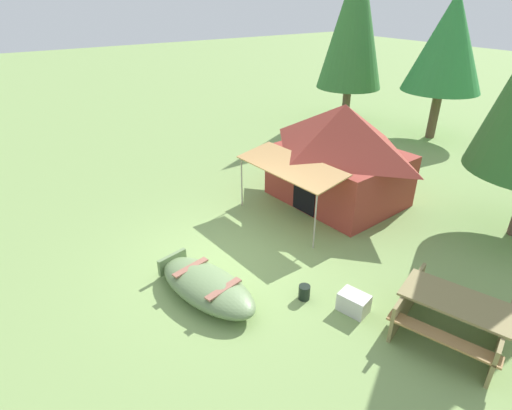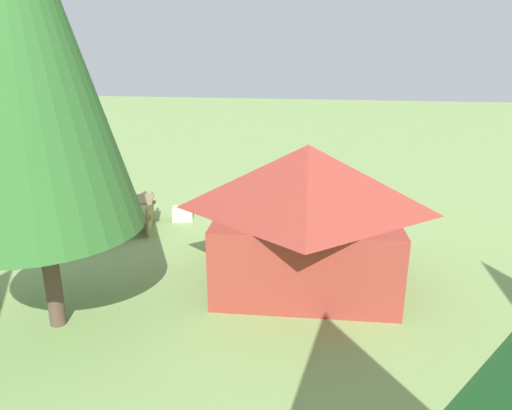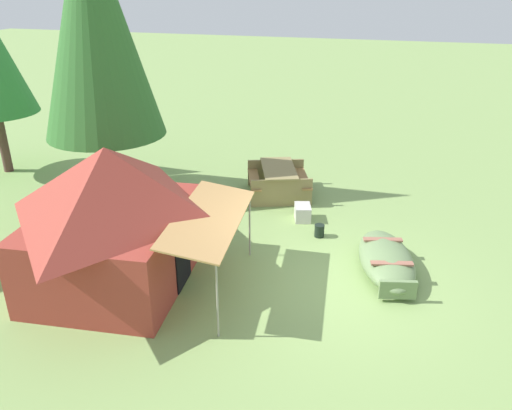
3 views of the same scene
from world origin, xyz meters
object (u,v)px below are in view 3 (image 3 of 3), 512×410
Objects in this scene: canvas_cabin_tent at (113,214)px; picnic_table at (279,178)px; beached_rowboat at (386,260)px; pine_tree_far_center at (94,24)px; cooler_box at (303,212)px; fuel_can at (319,231)px.

canvas_cabin_tent is 1.93× the size of picnic_table.
picnic_table is at bearing -22.37° from canvas_cabin_tent.
beached_rowboat is 1.20× the size of picnic_table.
canvas_cabin_tent is at bearing -148.86° from pine_tree_far_center.
canvas_cabin_tent reaches higher than cooler_box.
canvas_cabin_tent is at bearing 128.90° from fuel_can.
cooler_box is 0.92m from fuel_can.
picnic_table is 2.53m from fuel_can.
fuel_can is (1.07, 1.49, -0.10)m from beached_rowboat.
pine_tree_far_center is at bearing 80.40° from fuel_can.
pine_tree_far_center is at bearing 87.73° from cooler_box.
beached_rowboat is at bearing -132.14° from cooler_box.
fuel_can is at bearing -145.26° from picnic_table.
canvas_cabin_tent is 14.21× the size of fuel_can.
beached_rowboat is 0.62× the size of canvas_cabin_tent.
cooler_box is at bearing 34.90° from fuel_can.
fuel_can is 7.07m from pine_tree_far_center.
picnic_table is (3.13, 2.92, 0.23)m from beached_rowboat.
beached_rowboat is at bearing -137.00° from picnic_table.
picnic_table is at bearing 34.74° from fuel_can.
picnic_table reaches higher than fuel_can.
pine_tree_far_center reaches higher than canvas_cabin_tent.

